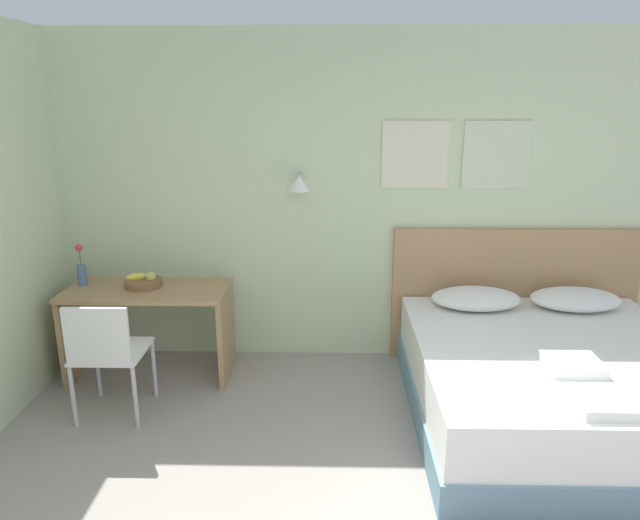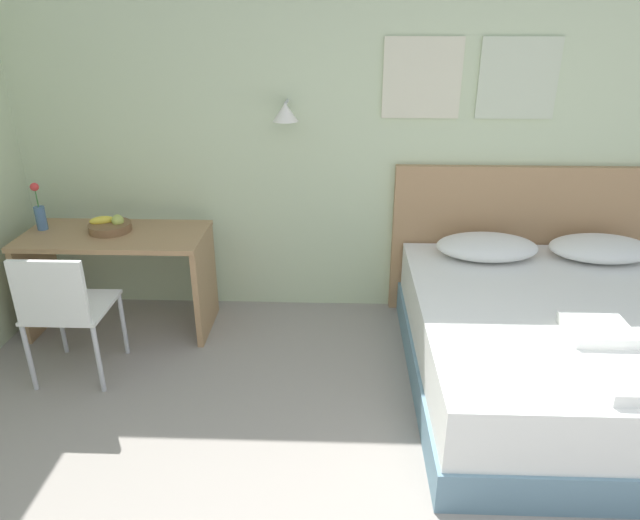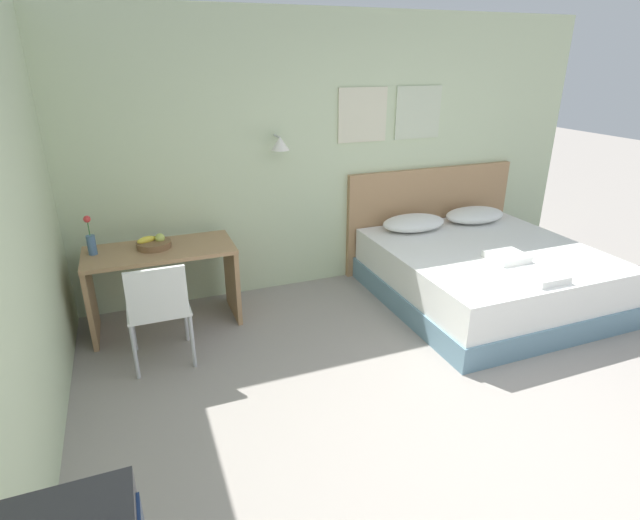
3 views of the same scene
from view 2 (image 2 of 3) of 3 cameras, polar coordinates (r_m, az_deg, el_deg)
wall_back at (r=4.08m, az=4.82°, el=12.56°), size 5.77×0.31×2.65m
bed at (r=3.73m, az=24.03°, el=-8.17°), size 1.89×1.97×0.55m
headboard at (r=4.46m, az=20.19°, el=1.79°), size 2.01×0.06×1.12m
pillow_left at (r=4.07m, az=16.35°, el=1.28°), size 0.69×0.42×0.15m
pillow_right at (r=4.32m, az=26.25°, el=1.06°), size 0.69×0.42×0.15m
folded_towel_near_foot at (r=3.33m, az=25.97°, el=-6.30°), size 0.32×0.29×0.06m
folded_towel_mid_bed at (r=2.98m, az=28.80°, el=-10.55°), size 0.30×0.32×0.06m
desk at (r=4.19m, az=-19.54°, el=-0.19°), size 1.23×0.58×0.72m
desk_chair at (r=3.69m, az=-24.29°, el=-4.22°), size 0.46×0.46×0.86m
fruit_bowl at (r=4.16m, az=-20.27°, el=3.22°), size 0.28×0.28×0.11m
flower_vase at (r=4.35m, az=-26.23°, el=4.29°), size 0.07×0.07×0.33m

